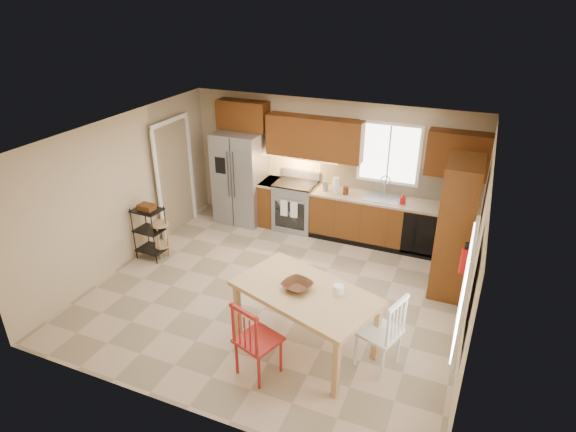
{
  "coord_description": "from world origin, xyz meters",
  "views": [
    {
      "loc": [
        2.58,
        -5.69,
        4.33
      ],
      "look_at": [
        0.03,
        0.4,
        1.15
      ],
      "focal_mm": 30.0,
      "sensor_mm": 36.0,
      "label": 1
    }
  ],
  "objects_px": {
    "dining_table": "(305,320)",
    "table_jar": "(338,291)",
    "refrigerator": "(241,177)",
    "chair_white": "(379,330)",
    "range_stove": "(296,206)",
    "pantry": "(456,227)",
    "bar_stool": "(162,239)",
    "utility_cart": "(150,233)",
    "soap_bottle": "(403,199)",
    "chair_red": "(258,338)",
    "table_bowl": "(297,289)",
    "fire_extinguisher": "(465,261)"
  },
  "relations": [
    {
      "from": "pantry",
      "to": "fire_extinguisher",
      "type": "distance_m",
      "value": 1.07
    },
    {
      "from": "chair_red",
      "to": "utility_cart",
      "type": "xyz_separation_m",
      "value": [
        -2.95,
        1.8,
        -0.05
      ]
    },
    {
      "from": "fire_extinguisher",
      "to": "utility_cart",
      "type": "distance_m",
      "value": 5.11
    },
    {
      "from": "fire_extinguisher",
      "to": "chair_red",
      "type": "bearing_deg",
      "value": -139.8
    },
    {
      "from": "chair_white",
      "to": "table_jar",
      "type": "relative_size",
      "value": 6.0
    },
    {
      "from": "table_bowl",
      "to": "soap_bottle",
      "type": "bearing_deg",
      "value": 76.6
    },
    {
      "from": "soap_bottle",
      "to": "table_bowl",
      "type": "xyz_separation_m",
      "value": [
        -0.74,
        -3.1,
        -0.11
      ]
    },
    {
      "from": "range_stove",
      "to": "pantry",
      "type": "bearing_deg",
      "value": -18.29
    },
    {
      "from": "refrigerator",
      "to": "bar_stool",
      "type": "xyz_separation_m",
      "value": [
        -0.61,
        -1.84,
        -0.59
      ]
    },
    {
      "from": "range_stove",
      "to": "chair_white",
      "type": "height_order",
      "value": "chair_white"
    },
    {
      "from": "dining_table",
      "to": "bar_stool",
      "type": "height_order",
      "value": "dining_table"
    },
    {
      "from": "table_bowl",
      "to": "table_jar",
      "type": "distance_m",
      "value": 0.52
    },
    {
      "from": "dining_table",
      "to": "utility_cart",
      "type": "relative_size",
      "value": 1.87
    },
    {
      "from": "table_bowl",
      "to": "table_jar",
      "type": "xyz_separation_m",
      "value": [
        0.5,
        0.11,
        0.03
      ]
    },
    {
      "from": "soap_bottle",
      "to": "table_jar",
      "type": "bearing_deg",
      "value": -94.49
    },
    {
      "from": "table_bowl",
      "to": "utility_cart",
      "type": "distance_m",
      "value": 3.41
    },
    {
      "from": "range_stove",
      "to": "bar_stool",
      "type": "relative_size",
      "value": 1.45
    },
    {
      "from": "soap_bottle",
      "to": "chair_white",
      "type": "distance_m",
      "value": 3.1
    },
    {
      "from": "dining_table",
      "to": "chair_white",
      "type": "height_order",
      "value": "chair_white"
    },
    {
      "from": "bar_stool",
      "to": "pantry",
      "type": "bearing_deg",
      "value": -4.85
    },
    {
      "from": "pantry",
      "to": "bar_stool",
      "type": "distance_m",
      "value": 4.89
    },
    {
      "from": "chair_red",
      "to": "chair_white",
      "type": "bearing_deg",
      "value": 47.22
    },
    {
      "from": "refrigerator",
      "to": "soap_bottle",
      "type": "xyz_separation_m",
      "value": [
        3.18,
        -0.02,
        0.09
      ]
    },
    {
      "from": "chair_white",
      "to": "range_stove",
      "type": "bearing_deg",
      "value": 55.85
    },
    {
      "from": "pantry",
      "to": "refrigerator",
      "type": "bearing_deg",
      "value": 167.38
    },
    {
      "from": "range_stove",
      "to": "fire_extinguisher",
      "type": "xyz_separation_m",
      "value": [
        3.18,
        -2.04,
        0.64
      ]
    },
    {
      "from": "refrigerator",
      "to": "table_jar",
      "type": "distance_m",
      "value": 4.21
    },
    {
      "from": "soap_bottle",
      "to": "chair_white",
      "type": "relative_size",
      "value": 0.18
    },
    {
      "from": "dining_table",
      "to": "table_jar",
      "type": "bearing_deg",
      "value": 34.86
    },
    {
      "from": "refrigerator",
      "to": "chair_red",
      "type": "xyz_separation_m",
      "value": [
        2.2,
        -3.77,
        -0.38
      ]
    },
    {
      "from": "fire_extinguisher",
      "to": "table_jar",
      "type": "bearing_deg",
      "value": -143.23
    },
    {
      "from": "table_jar",
      "to": "chair_white",
      "type": "bearing_deg",
      "value": -6.32
    },
    {
      "from": "fire_extinguisher",
      "to": "dining_table",
      "type": "bearing_deg",
      "value": -147.15
    },
    {
      "from": "soap_bottle",
      "to": "chair_white",
      "type": "bearing_deg",
      "value": -83.93
    },
    {
      "from": "pantry",
      "to": "dining_table",
      "type": "distance_m",
      "value": 2.77
    },
    {
      "from": "soap_bottle",
      "to": "table_jar",
      "type": "distance_m",
      "value": 3.0
    },
    {
      "from": "range_stove",
      "to": "dining_table",
      "type": "relative_size",
      "value": 0.51
    },
    {
      "from": "table_jar",
      "to": "utility_cart",
      "type": "relative_size",
      "value": 0.18
    },
    {
      "from": "pantry",
      "to": "bar_stool",
      "type": "xyz_separation_m",
      "value": [
        -4.74,
        -0.92,
        -0.73
      ]
    },
    {
      "from": "dining_table",
      "to": "chair_white",
      "type": "bearing_deg",
      "value": 21.93
    },
    {
      "from": "dining_table",
      "to": "table_jar",
      "type": "relative_size",
      "value": 10.22
    },
    {
      "from": "dining_table",
      "to": "table_bowl",
      "type": "xyz_separation_m",
      "value": [
        -0.11,
        0.0,
        0.45
      ]
    },
    {
      "from": "soap_bottle",
      "to": "chair_white",
      "type": "xyz_separation_m",
      "value": [
        0.32,
        -3.05,
        -0.47
      ]
    },
    {
      "from": "refrigerator",
      "to": "chair_white",
      "type": "distance_m",
      "value": 4.68
    },
    {
      "from": "pantry",
      "to": "chair_white",
      "type": "relative_size",
      "value": 2.0
    },
    {
      "from": "table_bowl",
      "to": "utility_cart",
      "type": "relative_size",
      "value": 0.38
    },
    {
      "from": "dining_table",
      "to": "chair_red",
      "type": "height_order",
      "value": "chair_red"
    },
    {
      "from": "dining_table",
      "to": "table_bowl",
      "type": "height_order",
      "value": "table_bowl"
    },
    {
      "from": "fire_extinguisher",
      "to": "bar_stool",
      "type": "distance_m",
      "value": 5.01
    },
    {
      "from": "chair_red",
      "to": "utility_cart",
      "type": "distance_m",
      "value": 3.45
    }
  ]
}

